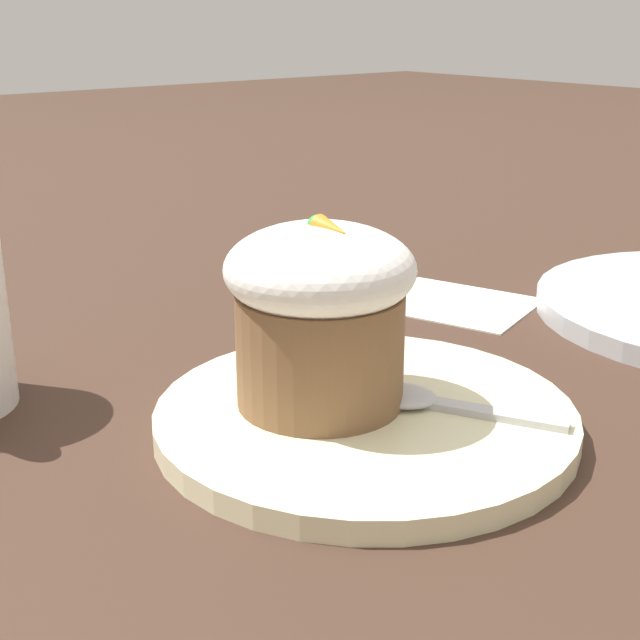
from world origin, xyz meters
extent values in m
plane|color=#3D281E|center=(0.00, 0.00, 0.00)|extent=(4.00, 4.00, 0.00)
cylinder|color=beige|center=(0.00, 0.00, 0.01)|extent=(0.22, 0.22, 0.01)
cylinder|color=brown|center=(-0.02, -0.01, 0.04)|extent=(0.09, 0.09, 0.06)
ellipsoid|color=white|center=(-0.02, -0.01, 0.09)|extent=(0.10, 0.10, 0.05)
cone|color=orange|center=(-0.01, -0.01, 0.11)|extent=(0.02, 0.01, 0.01)
sphere|color=green|center=(-0.02, -0.01, 0.11)|extent=(0.01, 0.01, 0.01)
cube|color=#B7B7BC|center=(0.05, 0.04, 0.01)|extent=(0.07, 0.04, 0.00)
ellipsoid|color=#B7B7BC|center=(0.01, 0.02, 0.02)|extent=(0.05, 0.05, 0.01)
cube|color=white|center=(-0.11, 0.19, 0.00)|extent=(0.13, 0.12, 0.00)
camera|label=1|loc=(0.31, -0.28, 0.21)|focal=50.00mm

